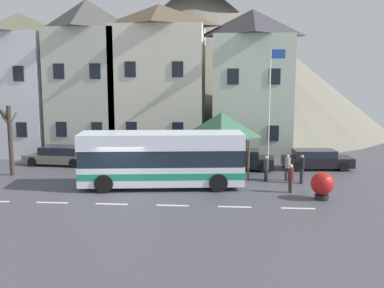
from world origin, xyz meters
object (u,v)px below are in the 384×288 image
(pedestrian_01, at_px, (288,165))
(flagpole, at_px, (270,103))
(townhouse_03, at_px, (251,84))
(pedestrian_02, at_px, (291,176))
(hilltop_castle, at_px, (198,50))
(harbour_buoy, at_px, (322,184))
(townhouse_01, at_px, (88,79))
(bus_shelter, at_px, (221,125))
(transit_bus, at_px, (162,160))
(pedestrian_00, at_px, (302,168))
(pedestrian_03, at_px, (266,168))
(parked_car_03, at_px, (243,160))
(bare_tree_00, at_px, (10,138))
(townhouse_02, at_px, (160,82))
(parked_car_00, at_px, (59,156))
(townhouse_00, at_px, (22,84))
(parked_car_02, at_px, (317,159))
(public_bench, at_px, (204,160))

(pedestrian_01, distance_m, flagpole, 4.28)
(townhouse_03, distance_m, pedestrian_02, 11.99)
(hilltop_castle, height_order, harbour_buoy, hilltop_castle)
(harbour_buoy, bearing_deg, townhouse_01, 142.72)
(bus_shelter, bearing_deg, hilltop_castle, 97.06)
(townhouse_03, bearing_deg, transit_bus, -117.73)
(pedestrian_00, xyz_separation_m, flagpole, (-1.64, 2.76, 3.59))
(pedestrian_03, height_order, harbour_buoy, pedestrian_03)
(townhouse_01, height_order, parked_car_03, townhouse_01)
(transit_bus, xyz_separation_m, pedestrian_00, (7.96, 1.51, -0.63))
(bare_tree_00, bearing_deg, pedestrian_00, -2.45)
(townhouse_02, height_order, hilltop_castle, hilltop_castle)
(townhouse_02, distance_m, bus_shelter, 8.37)
(transit_bus, distance_m, parked_car_00, 9.96)
(townhouse_00, xyz_separation_m, townhouse_02, (11.26, -0.80, 0.21))
(townhouse_00, bearing_deg, townhouse_01, -7.88)
(pedestrian_01, relative_size, pedestrian_02, 1.02)
(parked_car_02, bearing_deg, bus_shelter, -167.42)
(bus_shelter, distance_m, pedestrian_02, 6.17)
(bus_shelter, relative_size, pedestrian_00, 2.32)
(townhouse_00, xyz_separation_m, harbour_buoy, (21.31, -12.67, -4.75))
(townhouse_00, bearing_deg, harbour_buoy, -30.74)
(pedestrian_00, bearing_deg, pedestrian_01, 140.13)
(parked_car_02, xyz_separation_m, parked_car_03, (-4.90, -0.43, 0.00))
(bus_shelter, distance_m, pedestrian_03, 3.99)
(bus_shelter, height_order, harbour_buoy, bus_shelter)
(townhouse_02, distance_m, flagpole, 9.84)
(pedestrian_00, bearing_deg, public_bench, 144.71)
(parked_car_00, xyz_separation_m, parked_car_03, (12.80, -0.46, 0.00))
(townhouse_01, bearing_deg, pedestrian_01, -28.65)
(transit_bus, height_order, pedestrian_00, transit_bus)
(pedestrian_02, distance_m, public_bench, 8.05)
(parked_car_02, bearing_deg, harbour_buoy, -103.68)
(pedestrian_00, distance_m, public_bench, 7.22)
(townhouse_01, height_order, parked_car_02, townhouse_01)
(townhouse_00, height_order, bare_tree_00, townhouse_00)
(pedestrian_02, relative_size, pedestrian_03, 1.02)
(townhouse_02, bearing_deg, pedestrian_00, -41.53)
(flagpole, bearing_deg, pedestrian_01, -67.12)
(parked_car_02, distance_m, parked_car_03, 4.92)
(parked_car_00, bearing_deg, parked_car_03, -177.44)
(townhouse_03, distance_m, pedestrian_01, 9.54)
(flagpole, xyz_separation_m, bare_tree_00, (-16.21, -2.00, -2.13))
(parked_car_02, bearing_deg, pedestrian_00, -116.44)
(harbour_buoy, bearing_deg, pedestrian_01, 106.85)
(pedestrian_02, bearing_deg, parked_car_02, 67.95)
(transit_bus, relative_size, flagpole, 1.18)
(harbour_buoy, bearing_deg, transit_bus, 167.35)
(transit_bus, bearing_deg, parked_car_00, 138.10)
(pedestrian_03, bearing_deg, transit_bus, -161.98)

